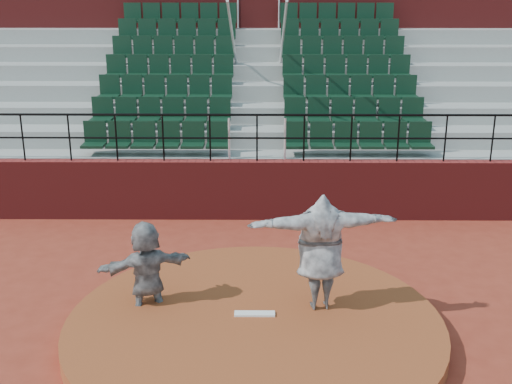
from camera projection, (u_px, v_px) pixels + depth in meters
ground at (255, 335)px, 9.41m from camera, size 90.00×90.00×0.00m
pitchers_mound at (255, 327)px, 9.37m from camera, size 5.50×5.50×0.25m
pitching_rubber at (255, 314)px, 9.47m from camera, size 0.60×0.15×0.03m
boundary_wall at (257, 190)px, 13.97m from camera, size 24.00×0.30×1.30m
wall_railing at (257, 127)px, 13.54m from camera, size 24.04×0.05×1.03m
seating_deck at (258, 120)px, 17.20m from camera, size 24.00×5.97×4.63m
press_box_facade at (259, 30)px, 20.31m from camera, size 24.00×3.00×7.10m
pitcher at (321, 252)px, 9.46m from camera, size 2.26×0.86×1.79m
fielder at (147, 270)px, 9.69m from camera, size 1.51×0.97×1.56m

